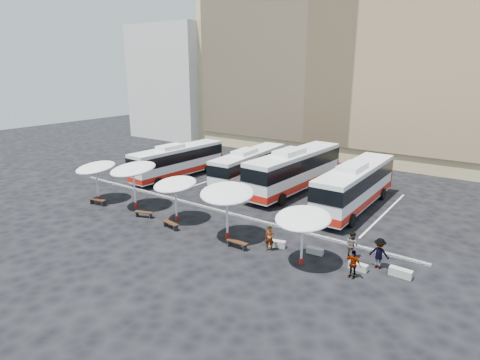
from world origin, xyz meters
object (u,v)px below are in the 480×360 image
Objects in this scene: passenger_0 at (270,238)px; conc_bench_0 at (277,244)px; conc_bench_1 at (315,251)px; passenger_3 at (379,253)px; bus_3 at (355,185)px; sunshade_0 at (96,168)px; wood_bench_0 at (97,201)px; sunshade_1 at (133,169)px; conc_bench_3 at (401,273)px; bus_2 at (295,169)px; wood_bench_3 at (237,243)px; passenger_1 at (352,245)px; wood_bench_1 at (144,213)px; conc_bench_2 at (358,267)px; sunshade_3 at (227,193)px; bus_0 at (178,160)px; sunshade_2 at (175,184)px; wood_bench_2 at (171,224)px; passenger_2 at (353,264)px; sunshade_4 at (303,219)px; bus_1 at (249,165)px.

conc_bench_0 is at bearing 58.46° from passenger_0.
conc_bench_1 is 0.57× the size of passenger_3.
bus_3 is 3.00× the size of sunshade_0.
sunshade_1 is at bearing 25.48° from wood_bench_0.
conc_bench_3 is at bearing -12.52° from passenger_0.
bus_2 is 11.41× the size of conc_bench_0.
conc_bench_0 is at bearing 39.96° from wood_bench_3.
passenger_1 is (3.17, -9.02, -1.19)m from bus_3.
wood_bench_0 is at bearing -176.76° from wood_bench_1.
sunshade_3 is at bearing -174.49° from conc_bench_2.
bus_0 is 19.13m from bus_3.
bus_2 is 12.86m from sunshade_2.
sunshade_2 is 2.45× the size of wood_bench_2.
wood_bench_0 is 1.01× the size of passenger_2.
conc_bench_2 is 0.66× the size of passenger_0.
bus_2 reaches higher than wood_bench_3.
sunshade_3 is 6.95m from conc_bench_1.
conc_bench_1 is 0.85× the size of conc_bench_3.
passenger_3 is at bearing -40.42° from bus_2.
wood_bench_3 is at bearing -153.97° from conc_bench_1.
passenger_1 is at bearing 8.34° from wood_bench_0.
bus_2 is 18.23m from sunshade_0.
wood_bench_0 is 0.90× the size of passenger_3.
wood_bench_1 is 0.83× the size of passenger_3.
bus_3 reaches higher than sunshade_1.
wood_bench_1 is at bearing -174.69° from conc_bench_2.
wood_bench_3 is 1.44× the size of conc_bench_1.
conc_bench_0 is at bearing -64.06° from bus_2.
wood_bench_1 is at bearing -172.58° from conc_bench_0.
passenger_1 reaches higher than wood_bench_0.
sunshade_2 is at bearing 3.51° from passenger_3.
sunshade_4 is at bearing 1.68° from wood_bench_0.
wood_bench_3 is (15.57, -10.65, -1.51)m from bus_0.
wood_bench_1 is (5.55, 0.31, -0.03)m from wood_bench_0.
bus_0 is 10.86m from wood_bench_0.
bus_2 reaches higher than sunshade_1.
sunshade_1 reaches higher than wood_bench_0.
sunshade_1 is 4.01m from wood_bench_1.
wood_bench_1 is at bearing -157.36° from sunshade_2.
bus_1 is at bearing 121.16° from wood_bench_3.
sunshade_0 is 1.22× the size of sunshade_4.
sunshade_4 is at bearing 27.75° from passenger_3.
sunshade_1 is at bearing -111.16° from bus_1.
passenger_3 is (8.46, 2.74, 0.58)m from wood_bench_3.
wood_bench_2 is at bearing -5.10° from sunshade_0.
wood_bench_1 is 3.40m from wood_bench_2.
sunshade_0 is (-12.92, -12.83, 0.86)m from bus_2.
sunshade_4 is 1.84× the size of passenger_3.
wood_bench_3 is (8.00, -13.22, -1.50)m from bus_1.
wood_bench_1 is at bearing -99.57° from bus_1.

